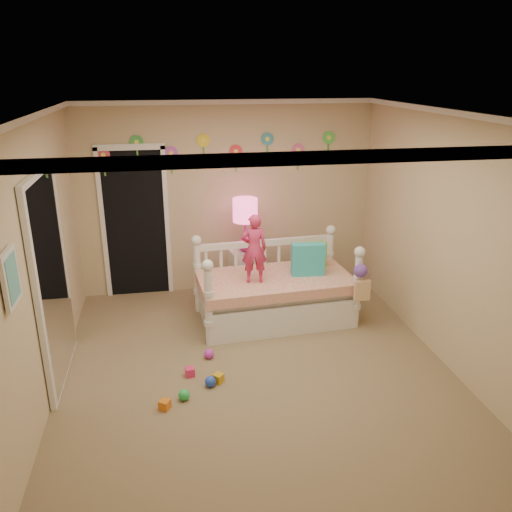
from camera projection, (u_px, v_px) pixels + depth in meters
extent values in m
cube|color=#7F684C|center=(257.00, 370.00, 5.41)|extent=(4.00, 4.50, 0.01)
cube|color=white|center=(257.00, 113.00, 4.53)|extent=(4.00, 4.50, 0.01)
cube|color=tan|center=(227.00, 199.00, 7.05)|extent=(4.00, 0.01, 2.60)
cube|color=tan|center=(38.00, 266.00, 4.64)|extent=(0.01, 4.50, 2.60)
cube|color=tan|center=(448.00, 242.00, 5.30)|extent=(0.01, 4.50, 2.60)
cube|color=#2AB4D3|center=(308.00, 259.00, 6.33)|extent=(0.41, 0.17, 0.40)
cube|color=#87CF3F|center=(312.00, 255.00, 6.58)|extent=(0.35, 0.16, 0.33)
imported|color=#DA3164|center=(254.00, 249.00, 6.04)|extent=(0.32, 0.22, 0.83)
cube|color=white|center=(246.00, 274.00, 7.05)|extent=(0.44, 0.35, 0.67)
sphere|color=#D21C82|center=(245.00, 244.00, 6.90)|extent=(0.20, 0.20, 0.20)
cylinder|color=#D21C82|center=(245.00, 229.00, 6.83)|extent=(0.03, 0.03, 0.41)
cylinder|color=#FF4C8F|center=(245.00, 210.00, 6.74)|extent=(0.33, 0.33, 0.31)
cube|color=black|center=(135.00, 222.00, 6.92)|extent=(0.90, 0.04, 2.07)
cube|color=white|center=(52.00, 279.00, 5.01)|extent=(0.07, 1.30, 2.10)
cube|color=white|center=(10.00, 278.00, 3.72)|extent=(0.05, 0.34, 0.42)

